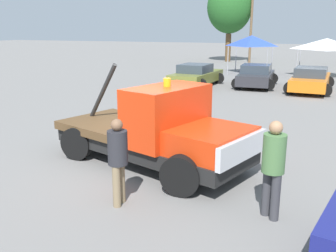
# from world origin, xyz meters

# --- Properties ---
(ground_plane) EXTENTS (160.00, 160.00, 0.00)m
(ground_plane) POSITION_xyz_m (0.00, 0.00, 0.00)
(ground_plane) COLOR slate
(tow_truck) EXTENTS (5.72, 3.60, 2.51)m
(tow_truck) POSITION_xyz_m (0.31, -0.10, 0.90)
(tow_truck) COLOR black
(tow_truck) RESTS_ON ground
(person_near_truck) EXTENTS (0.41, 0.41, 1.85)m
(person_near_truck) POSITION_xyz_m (3.27, -1.79, 1.07)
(person_near_truck) COLOR #38383D
(person_near_truck) RESTS_ON ground
(person_at_hood) EXTENTS (0.39, 0.39, 1.75)m
(person_at_hood) POSITION_xyz_m (0.41, -2.37, 1.01)
(person_at_hood) COLOR #847051
(person_at_hood) RESTS_ON ground
(parked_car_olive) EXTENTS (2.69, 4.63, 1.34)m
(parked_car_olive) POSITION_xyz_m (-3.03, 13.24, 0.65)
(parked_car_olive) COLOR olive
(parked_car_olive) RESTS_ON ground
(parked_car_charcoal) EXTENTS (2.54, 4.29, 1.34)m
(parked_car_charcoal) POSITION_xyz_m (0.37, 14.32, 0.65)
(parked_car_charcoal) COLOR #2D2D33
(parked_car_charcoal) RESTS_ON ground
(parked_car_orange) EXTENTS (2.57, 4.92, 1.34)m
(parked_car_orange) POSITION_xyz_m (3.45, 13.81, 0.65)
(parked_car_orange) COLOR orange
(parked_car_orange) RESTS_ON ground
(canopy_tent_blue) EXTENTS (2.95, 2.95, 2.88)m
(canopy_tent_blue) POSITION_xyz_m (-1.18, 21.15, 2.47)
(canopy_tent_blue) COLOR #9E9EA3
(canopy_tent_blue) RESTS_ON ground
(canopy_tent_white) EXTENTS (3.62, 3.62, 2.73)m
(canopy_tent_white) POSITION_xyz_m (4.14, 20.68, 2.34)
(canopy_tent_white) COLOR #9E9EA3
(canopy_tent_white) RESTS_ON ground
(tree_left) EXTENTS (4.57, 4.57, 8.16)m
(tree_left) POSITION_xyz_m (-5.27, 30.98, 5.48)
(tree_left) COLOR brown
(tree_left) RESTS_ON ground
(utility_pole) EXTENTS (2.20, 0.24, 8.81)m
(utility_pole) POSITION_xyz_m (-2.90, 30.43, 4.67)
(utility_pole) COLOR brown
(utility_pole) RESTS_ON ground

